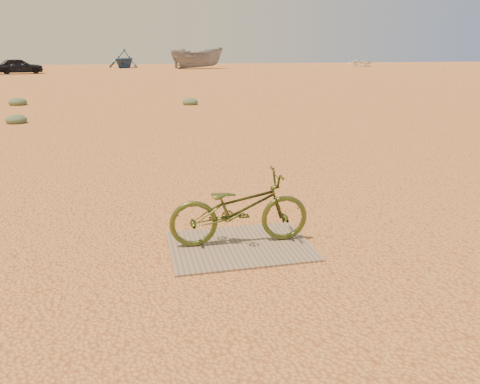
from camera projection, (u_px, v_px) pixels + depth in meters
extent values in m
plane|color=#E4954D|center=(239.00, 233.00, 5.34)|extent=(120.00, 120.00, 0.00)
cube|color=#87735B|center=(240.00, 246.00, 4.97)|extent=(1.49, 1.09, 0.02)
imported|color=#41501D|center=(240.00, 208.00, 4.92)|extent=(1.50, 0.57, 0.78)
imported|color=black|center=(19.00, 66.00, 37.91)|extent=(3.84, 2.21, 1.23)
imported|color=#2C4E75|center=(124.00, 58.00, 49.20)|extent=(4.43, 4.68, 1.94)
imported|color=gray|center=(197.00, 58.00, 47.35)|extent=(5.49, 2.42, 2.07)
imported|color=white|center=(362.00, 62.00, 53.81)|extent=(3.78, 4.67, 0.85)
ellipsoid|color=#5A7751|center=(17.00, 123.00, 13.15)|extent=(0.57, 0.57, 0.31)
ellipsoid|color=#5A7751|center=(190.00, 105.00, 17.45)|extent=(0.58, 0.58, 0.32)
ellipsoid|color=#5A7751|center=(18.00, 105.00, 17.30)|extent=(0.64, 0.64, 0.35)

